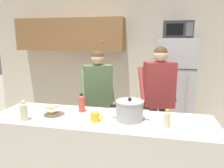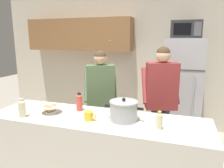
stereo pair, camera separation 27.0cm
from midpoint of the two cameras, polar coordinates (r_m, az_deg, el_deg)
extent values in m
cube|color=beige|center=(4.37, 3.07, 6.31)|extent=(6.00, 0.12, 2.60)
cube|color=olive|center=(4.48, -13.07, 12.80)|extent=(2.21, 0.34, 0.62)
sphere|color=gold|center=(4.07, -4.61, 11.42)|extent=(0.03, 0.03, 0.03)
cube|color=silver|center=(2.46, -6.17, -19.13)|extent=(2.33, 0.68, 0.92)
cube|color=#B7BABF|center=(3.95, 14.40, -0.98)|extent=(0.64, 0.64, 1.74)
cube|color=#333333|center=(3.56, 14.90, 3.90)|extent=(0.63, 0.01, 0.01)
cylinder|color=#B2B2B7|center=(3.64, 17.29, -3.64)|extent=(0.02, 0.02, 0.78)
cube|color=#2D2D30|center=(3.83, 15.22, 13.85)|extent=(0.48, 0.36, 0.28)
cube|color=black|center=(3.65, 14.39, 14.01)|extent=(0.26, 0.01, 0.18)
cube|color=#59595B|center=(3.66, 18.06, 13.80)|extent=(0.11, 0.01, 0.21)
cylinder|color=#33384C|center=(3.29, -4.79, -12.24)|extent=(0.11, 0.11, 0.76)
cylinder|color=#33384C|center=(3.28, -7.26, -12.37)|extent=(0.11, 0.11, 0.76)
cube|color=#59724C|center=(3.07, -6.30, -0.58)|extent=(0.44, 0.34, 0.60)
sphere|color=#D8A884|center=(3.01, -6.47, 6.78)|extent=(0.18, 0.18, 0.18)
sphere|color=#4C3823|center=(3.01, -6.49, 7.22)|extent=(0.18, 0.18, 0.18)
cylinder|color=#59724C|center=(3.21, -2.91, -0.33)|extent=(0.21, 0.36, 0.47)
cylinder|color=#59724C|center=(3.19, -10.03, -0.60)|extent=(0.21, 0.36, 0.47)
cylinder|color=#33384C|center=(3.21, 10.84, -12.80)|extent=(0.11, 0.11, 0.80)
cylinder|color=#33384C|center=(3.17, 8.25, -12.99)|extent=(0.11, 0.11, 0.80)
cube|color=#993333|center=(2.96, 10.02, -0.28)|extent=(0.45, 0.31, 0.63)
sphere|color=beige|center=(2.90, 10.32, 7.68)|extent=(0.19, 0.19, 0.19)
sphere|color=#4C3823|center=(2.90, 10.34, 8.15)|extent=(0.18, 0.18, 0.18)
cylinder|color=#993333|center=(3.14, 13.12, -0.10)|extent=(0.18, 0.38, 0.48)
cylinder|color=#993333|center=(3.04, 5.65, -0.24)|extent=(0.18, 0.38, 0.48)
cylinder|color=#ADAFB5|center=(2.17, 1.17, -7.32)|extent=(0.28, 0.28, 0.19)
cylinder|color=#ADAFB5|center=(2.14, 1.18, -4.78)|extent=(0.29, 0.29, 0.02)
sphere|color=black|center=(2.13, 1.18, -4.11)|extent=(0.04, 0.04, 0.04)
cube|color=black|center=(2.19, -3.20, -5.86)|extent=(0.06, 0.02, 0.02)
cube|color=black|center=(2.13, 5.68, -6.43)|extent=(0.06, 0.02, 0.02)
cylinder|color=yellow|center=(2.17, -8.27, -8.73)|extent=(0.09, 0.09, 0.10)
torus|color=yellow|center=(2.15, -6.83, -8.87)|extent=(0.06, 0.01, 0.06)
cylinder|color=white|center=(2.46, -18.68, -7.68)|extent=(0.13, 0.13, 0.02)
cone|color=white|center=(2.45, -18.74, -6.79)|extent=(0.23, 0.23, 0.06)
sphere|color=tan|center=(2.44, -19.74, -6.54)|extent=(0.07, 0.07, 0.07)
sphere|color=tan|center=(2.45, -17.84, -6.33)|extent=(0.07, 0.07, 0.07)
sphere|color=tan|center=(2.40, -19.02, -6.77)|extent=(0.07, 0.07, 0.07)
cylinder|color=beige|center=(2.04, 10.78, -9.51)|extent=(0.06, 0.06, 0.14)
cone|color=beige|center=(2.01, 10.87, -7.35)|extent=(0.06, 0.06, 0.02)
cylinder|color=gold|center=(2.01, 10.88, -7.08)|extent=(0.03, 0.03, 0.02)
cylinder|color=beige|center=(2.39, -25.60, -6.96)|extent=(0.07, 0.07, 0.17)
cone|color=beige|center=(2.36, -25.81, -4.76)|extent=(0.07, 0.07, 0.03)
cylinder|color=white|center=(2.36, -25.84, -4.44)|extent=(0.04, 0.04, 0.02)
cylinder|color=#D84C3F|center=(2.46, -11.26, -5.37)|extent=(0.07, 0.07, 0.17)
cone|color=#D84C3F|center=(2.43, -11.35, -3.12)|extent=(0.07, 0.07, 0.03)
cylinder|color=#262626|center=(2.43, -11.37, -2.78)|extent=(0.04, 0.04, 0.02)
camera|label=1|loc=(0.13, -92.86, -0.61)|focal=34.12mm
camera|label=2|loc=(0.13, 87.14, 0.61)|focal=34.12mm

